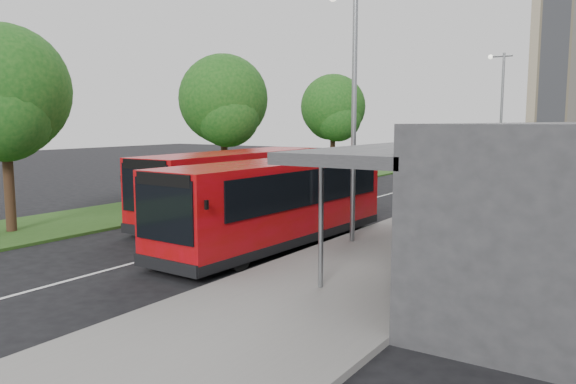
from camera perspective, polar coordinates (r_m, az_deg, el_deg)
name	(u,v)px	position (r m, az deg, el deg)	size (l,w,h in m)	color
ground	(214,241)	(19.22, -7.53, -4.99)	(120.00, 120.00, 0.00)	black
pavement	(522,190)	(34.98, 22.69, 0.14)	(5.00, 80.00, 0.15)	slate
grass_verge	(325,178)	(39.47, 3.83, 1.40)	(5.00, 80.00, 0.10)	#1F3F14
lane_centre_line	(390,194)	(31.93, 10.34, -0.16)	(0.12, 70.00, 0.01)	silver
kerb_dashes	(470,190)	(34.62, 17.98, 0.17)	(0.12, 56.00, 0.01)	silver
tree_near	(5,99)	(22.38, -26.82, 8.40)	(4.64, 4.64, 7.45)	#372416
tree_mid	(224,105)	(30.24, -6.52, 8.76)	(4.70, 4.70, 7.56)	#372416
tree_far	(333,111)	(40.20, 4.62, 8.19)	(4.58, 4.58, 7.34)	#372416
lamp_post_near	(352,100)	(18.16, 6.49, 9.29)	(1.44, 0.28, 8.00)	gray
lamp_post_far	(500,110)	(37.10, 20.74, 7.80)	(1.44, 0.28, 8.00)	gray
bus_main	(278,203)	(18.17, -1.05, -1.09)	(2.85, 9.88, 2.77)	#AD0915
bus_second	(234,185)	(22.96, -5.49, 0.67)	(2.87, 9.99, 2.80)	#AD0915
litter_bin	(456,200)	(25.76, 16.70, -0.80)	(0.48, 0.48, 0.87)	#392317
bollard	(480,184)	(32.11, 18.94, 0.76)	(0.16, 0.16, 1.00)	yellow
car_near	(517,160)	(53.12, 22.25, 3.02)	(1.54, 3.84, 1.31)	#5E130D
car_far	(501,156)	(60.11, 20.82, 3.41)	(1.15, 3.29, 1.09)	navy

